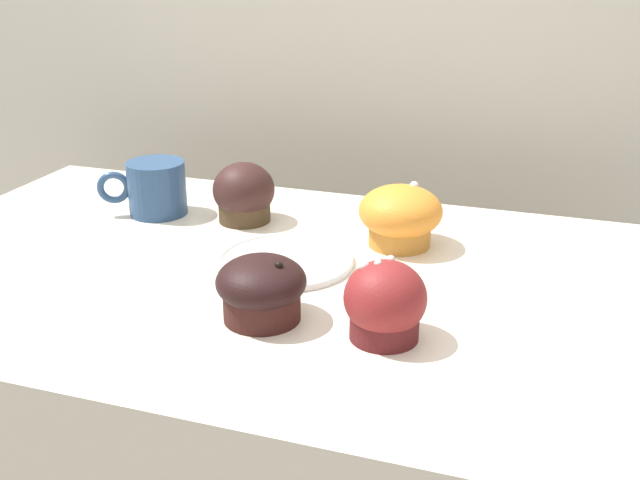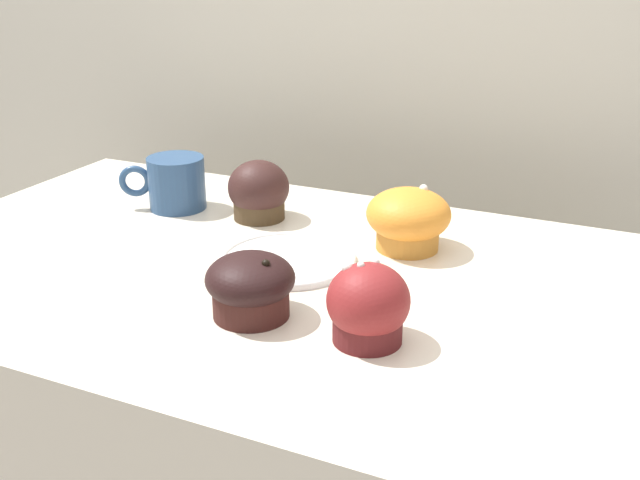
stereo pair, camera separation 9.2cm
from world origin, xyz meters
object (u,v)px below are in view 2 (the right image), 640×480
at_px(muffin_back_right, 368,306).
at_px(serving_plate, 288,259).
at_px(muffin_front_left, 250,285).
at_px(coffee_cup, 175,182).
at_px(muffin_back_left, 259,192).
at_px(muffin_front_center, 408,219).

bearing_deg(muffin_back_right, serving_plate, 138.56).
xyz_separation_m(muffin_back_right, muffin_front_left, (-0.14, -0.00, -0.00)).
xyz_separation_m(muffin_front_left, coffee_cup, (-0.28, 0.27, 0.01)).
height_order(muffin_front_left, coffee_cup, coffee_cup).
bearing_deg(muffin_back_left, muffin_front_center, -5.01).
bearing_deg(coffee_cup, muffin_front_left, -43.23).
distance_m(muffin_front_center, muffin_front_left, 0.27).
bearing_deg(muffin_front_left, coffee_cup, 136.77).
relative_size(muffin_back_left, muffin_front_left, 0.92).
bearing_deg(muffin_back_right, muffin_back_left, 135.32).
distance_m(muffin_front_center, coffee_cup, 0.38).
height_order(muffin_front_left, serving_plate, muffin_front_left).
distance_m(muffin_front_left, coffee_cup, 0.39).
bearing_deg(muffin_front_left, muffin_back_left, 117.19).
height_order(muffin_back_right, muffin_front_left, muffin_back_right).
distance_m(muffin_back_right, coffee_cup, 0.50).
distance_m(muffin_back_right, serving_plate, 0.23).
xyz_separation_m(muffin_back_left, muffin_front_left, (0.14, -0.28, -0.00)).
height_order(muffin_back_left, coffee_cup, muffin_back_left).
bearing_deg(coffee_cup, serving_plate, -24.85).
height_order(muffin_front_center, coffee_cup, muffin_front_center).
height_order(coffee_cup, serving_plate, coffee_cup).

